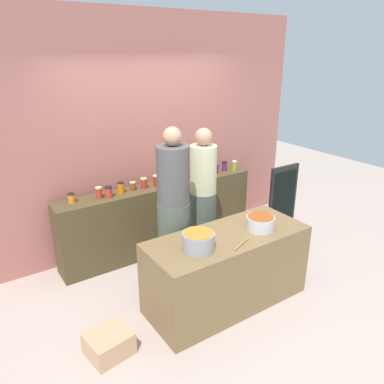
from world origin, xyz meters
TOP-DOWN VIEW (x-y plane):
  - ground at (0.00, 0.00)m, footprint 12.00×12.00m
  - storefront_wall at (0.00, 1.45)m, footprint 4.80×0.12m
  - display_shelf at (0.00, 1.10)m, footprint 2.70×0.36m
  - prep_table at (0.00, -0.30)m, footprint 1.70×0.70m
  - preserve_jar_0 at (-1.11, 1.14)m, footprint 0.08×0.08m
  - preserve_jar_1 at (-0.80, 1.10)m, footprint 0.07×0.07m
  - preserve_jar_2 at (-0.70, 1.05)m, footprint 0.09×0.09m
  - preserve_jar_3 at (-0.53, 1.10)m, footprint 0.08×0.08m
  - preserve_jar_4 at (-0.36, 1.12)m, footprint 0.07×0.07m
  - preserve_jar_5 at (-0.22, 1.11)m, footprint 0.08×0.08m
  - preserve_jar_6 at (-0.05, 1.09)m, footprint 0.07×0.07m
  - preserve_jar_7 at (0.10, 1.12)m, footprint 0.08×0.08m
  - preserve_jar_8 at (0.29, 1.05)m, footprint 0.08×0.08m
  - preserve_jar_9 at (0.51, 1.07)m, footprint 0.07×0.07m
  - preserve_jar_10 at (0.62, 1.07)m, footprint 0.09×0.09m
  - preserve_jar_11 at (0.75, 1.05)m, footprint 0.09×0.09m
  - preserve_jar_12 at (0.90, 1.08)m, footprint 0.07×0.07m
  - preserve_jar_13 at (1.07, 1.11)m, footprint 0.08×0.08m
  - preserve_jar_14 at (1.20, 1.05)m, footprint 0.07×0.07m
  - cooking_pot_left at (-0.41, -0.37)m, footprint 0.30×0.30m
  - cooking_pot_center at (0.36, -0.38)m, footprint 0.29×0.29m
  - wooden_spoon at (-0.02, -0.53)m, footprint 0.27×0.12m
  - cook_with_tongs at (-0.28, 0.29)m, footprint 0.36×0.36m
  - cook_in_cap at (0.28, 0.53)m, footprint 0.33×0.33m
  - bread_crate at (-1.33, -0.30)m, footprint 0.41×0.38m
  - chalkboard_sign at (1.71, 0.54)m, footprint 0.52×0.05m

SIDE VIEW (x-z plane):
  - ground at x=0.00m, z-range 0.00..0.00m
  - bread_crate at x=-1.33m, z-range 0.00..0.21m
  - prep_table at x=0.00m, z-range 0.00..0.79m
  - display_shelf at x=0.00m, z-range 0.00..0.91m
  - chalkboard_sign at x=1.71m, z-range 0.01..1.02m
  - cook_in_cap at x=0.28m, z-range -0.07..1.64m
  - wooden_spoon at x=-0.02m, z-range 0.79..0.81m
  - cook_with_tongs at x=-0.28m, z-range -0.08..1.74m
  - cooking_pot_center at x=0.36m, z-range 0.79..0.94m
  - cooking_pot_left at x=-0.41m, z-range 0.79..0.97m
  - preserve_jar_9 at x=0.51m, z-range 0.91..1.01m
  - preserve_jar_4 at x=-0.36m, z-range 0.91..1.01m
  - preserve_jar_12 at x=0.90m, z-range 0.91..1.02m
  - preserve_jar_0 at x=-1.11m, z-range 0.91..1.02m
  - preserve_jar_11 at x=0.75m, z-range 0.91..1.04m
  - preserve_jar_5 at x=-0.22m, z-range 0.91..1.04m
  - preserve_jar_13 at x=1.07m, z-range 0.91..1.04m
  - preserve_jar_2 at x=-0.70m, z-range 0.91..1.04m
  - preserve_jar_10 at x=0.62m, z-range 0.91..1.04m
  - preserve_jar_1 at x=-0.80m, z-range 0.91..1.04m
  - preserve_jar_14 at x=1.20m, z-range 0.91..1.05m
  - preserve_jar_3 at x=-0.53m, z-range 0.91..1.05m
  - preserve_jar_7 at x=0.10m, z-range 0.91..1.05m
  - preserve_jar_6 at x=-0.05m, z-range 0.91..1.05m
  - preserve_jar_8 at x=0.29m, z-range 0.91..1.05m
  - storefront_wall at x=0.00m, z-range 0.00..3.00m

